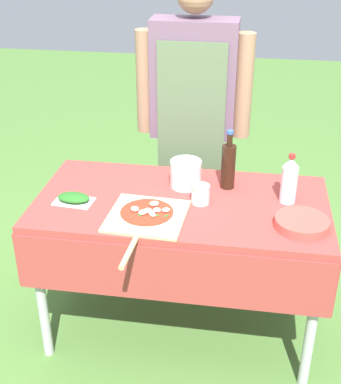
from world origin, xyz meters
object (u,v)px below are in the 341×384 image
(pizza_on_peel, at_px, (146,216))
(oil_bottle, at_px, (228,165))
(person_cook, at_px, (193,108))
(mixing_tub, at_px, (186,174))
(prep_table, at_px, (181,218))
(water_bottle, at_px, (289,180))
(sauce_jar, at_px, (200,195))
(herb_container, at_px, (74,198))
(plate_stack, at_px, (302,223))

(pizza_on_peel, height_order, oil_bottle, oil_bottle)
(person_cook, xyz_separation_m, mixing_tub, (0.03, -0.51, -0.16))
(person_cook, bearing_deg, prep_table, 92.22)
(pizza_on_peel, bearing_deg, water_bottle, 25.54)
(sauce_jar, bearing_deg, oil_bottle, 57.44)
(pizza_on_peel, relative_size, mixing_tub, 3.76)
(prep_table, bearing_deg, herb_container, -169.09)
(pizza_on_peel, height_order, mixing_tub, mixing_tub)
(prep_table, xyz_separation_m, mixing_tub, (0.00, 0.15, 0.17))
(person_cook, bearing_deg, water_bottle, 131.32)
(water_bottle, distance_m, herb_container, 1.02)
(pizza_on_peel, xyz_separation_m, oil_bottle, (0.34, 0.36, 0.11))
(prep_table, bearing_deg, water_bottle, 7.62)
(prep_table, height_order, person_cook, person_cook)
(mixing_tub, height_order, sauce_jar, mixing_tub)
(prep_table, relative_size, person_cook, 0.82)
(pizza_on_peel, relative_size, sauce_jar, 6.38)
(sauce_jar, bearing_deg, person_cook, 100.01)
(prep_table, bearing_deg, pizza_on_peel, -124.38)
(person_cook, height_order, herb_container, person_cook)
(plate_stack, bearing_deg, oil_bottle, 136.54)
(person_cook, xyz_separation_m, oil_bottle, (0.23, -0.49, -0.11))
(water_bottle, xyz_separation_m, plate_stack, (0.05, -0.22, -0.09))
(oil_bottle, distance_m, herb_container, 0.76)
(water_bottle, bearing_deg, herb_container, -170.72)
(prep_table, bearing_deg, sauce_jar, -6.05)
(prep_table, distance_m, water_bottle, 0.55)
(water_bottle, xyz_separation_m, sauce_jar, (-0.41, -0.08, -0.07))
(herb_container, distance_m, mixing_tub, 0.56)
(person_cook, xyz_separation_m, water_bottle, (0.52, -0.59, -0.12))
(water_bottle, height_order, sauce_jar, water_bottle)
(plate_stack, height_order, sauce_jar, sauce_jar)
(person_cook, distance_m, herb_container, 0.92)
(pizza_on_peel, xyz_separation_m, herb_container, (-0.37, 0.10, 0.01))
(person_cook, bearing_deg, oil_bottle, 115.45)
(person_cook, relative_size, water_bottle, 7.06)
(oil_bottle, distance_m, plate_stack, 0.49)
(pizza_on_peel, height_order, herb_container, pizza_on_peel)
(prep_table, relative_size, plate_stack, 5.76)
(water_bottle, relative_size, plate_stack, 1.00)
(herb_container, relative_size, mixing_tub, 1.24)
(water_bottle, height_order, plate_stack, water_bottle)
(person_cook, relative_size, plate_stack, 7.06)
(pizza_on_peel, xyz_separation_m, sauce_jar, (0.22, 0.18, 0.03))
(pizza_on_peel, distance_m, plate_stack, 0.68)
(mixing_tub, bearing_deg, oil_bottle, 5.37)
(person_cook, distance_m, mixing_tub, 0.53)
(water_bottle, height_order, herb_container, water_bottle)
(person_cook, bearing_deg, sauce_jar, 99.89)
(prep_table, xyz_separation_m, person_cook, (-0.03, 0.66, 0.33))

